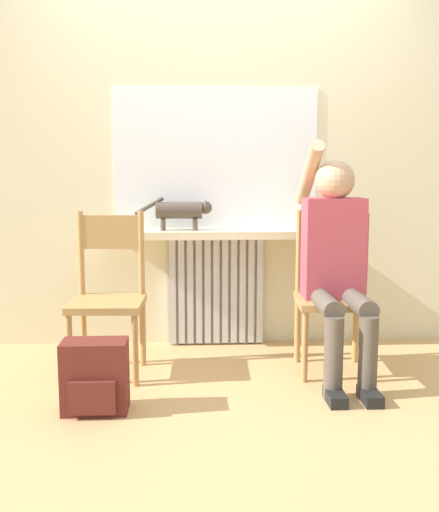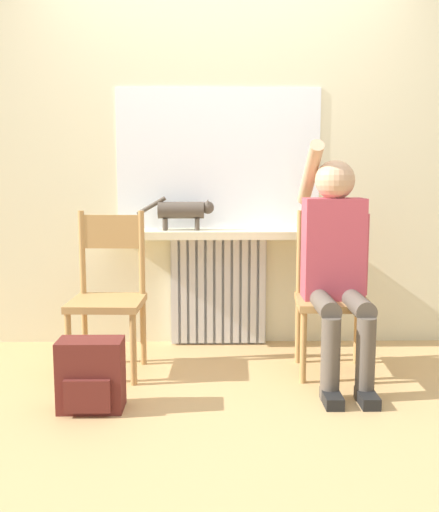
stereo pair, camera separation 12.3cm
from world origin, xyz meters
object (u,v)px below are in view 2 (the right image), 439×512
cat (184,210)px  chair_left (108,293)px  backpack (91,376)px  person (336,257)px  chair_right (332,292)px

cat → chair_left: bearing=-131.5°
backpack → person: bearing=19.8°
cat → backpack: (-0.41, -1.05, -0.74)m
chair_right → cat: 1.09m
person → cat: bearing=146.2°
backpack → cat: bearing=68.5°
chair_left → backpack: (0.00, -0.58, -0.30)m
chair_left → cat: bearing=50.9°
chair_left → backpack: chair_left is taller
chair_left → person: 1.32m
chair_right → person: 0.25m
chair_left → backpack: 0.65m
chair_right → cat: size_ratio=1.86×
person → chair_right: bearing=88.7°
chair_right → person: bearing=-87.6°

